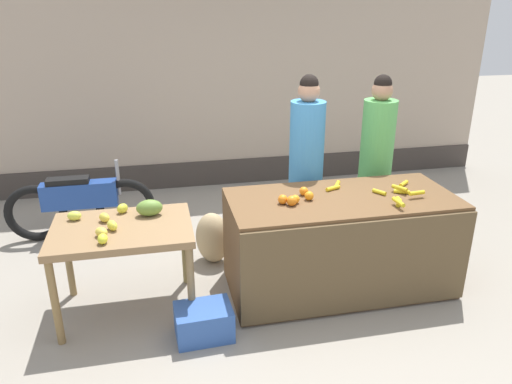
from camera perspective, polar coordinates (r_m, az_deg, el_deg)
The scene contains 12 objects.
ground_plane at distance 4.56m, azimuth 3.59°, elevation -11.46°, with size 24.00×24.00×0.00m, color gray.
market_wall_back at distance 6.85m, azimuth -3.04°, elevation 13.45°, with size 7.59×0.23×3.12m.
fruit_stall_counter at distance 4.47m, azimuth 9.82°, elevation -5.92°, with size 1.99×0.93×0.89m.
side_table_wooden at distance 4.10m, azimuth -15.40°, elevation -5.14°, with size 1.12×0.79×0.79m.
banana_bunch_pile at distance 4.41m, azimuth 14.98°, elevation -0.05°, with size 0.82×0.72×0.07m.
orange_pile at distance 4.13m, azimuth 4.72°, elevation -0.64°, with size 0.32×0.28×0.09m.
mango_papaya_pile at distance 4.13m, azimuth -14.79°, elevation -2.56°, with size 0.78×0.66×0.14m.
vendor_woman_blue_shirt at distance 4.86m, azimuth 5.88°, elevation 2.84°, with size 0.34×0.34×1.85m.
vendor_woman_green_shirt at distance 5.24m, azimuth 13.86°, elevation 3.48°, with size 0.34×0.34×1.81m.
parked_motorcycle at distance 5.69m, azimuth -19.90°, elevation -1.26°, with size 1.60×0.18×0.88m.
produce_crate at distance 3.96m, azimuth -6.15°, elevation -14.93°, with size 0.44×0.32×0.26m, color #3359A5.
produce_sack at distance 4.92m, azimuth -5.11°, elevation -5.37°, with size 0.36×0.30×0.53m, color tan.
Camera 1 is at (-1.07, -3.68, 2.47)m, focal length 34.08 mm.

